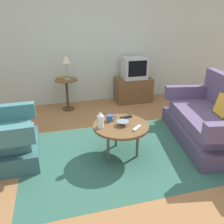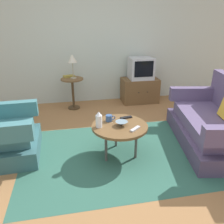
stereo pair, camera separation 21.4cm
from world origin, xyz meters
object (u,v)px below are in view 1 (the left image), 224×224
Objects in this scene: tv_stand at (133,90)px; tv_remote_dark at (126,117)px; table_lamp at (66,60)px; tv_remote_silver at (137,128)px; mug at (110,118)px; vase at (100,120)px; couch at (211,121)px; coffee_table at (121,127)px; bowl at (123,123)px; book at (63,77)px; side_table at (67,88)px; armchair at (0,139)px; television at (134,68)px.

tv_remote_dark is (-0.78, -1.84, 0.20)m from tv_stand.
table_lamp is 2.24m from tv_remote_silver.
tv_remote_dark is (0.25, 0.05, -0.03)m from mug.
vase reaches higher than tv_stand.
tv_remote_silver is at bearing 109.94° from couch.
tv_remote_dark is at bearing 55.38° from coffee_table.
tv_stand is 4.86× the size of bowl.
mug is at bearing -95.02° from book.
table_lamp is at bearing -7.07° from side_table.
side_table is at bearing 58.13° from couch.
table_lamp is 2.68× the size of tv_remote_dark.
side_table reaches higher than tv_remote_dark.
table_lamp is at bearing 103.33° from mug.
armchair is 1.62m from bowl.
armchair is at bearing 96.30° from couch.
tv_stand is 4.43× the size of tv_remote_dark.
tv_remote_dark is at bearing 53.89° from tv_remote_silver.
couch is at bearing -42.53° from side_table.
couch is at bearing -17.54° from tv_remote_dark.
coffee_table is 2.25m from television.
couch is at bearing -3.83° from mug.
book is at bearing 106.60° from coffee_table.
book is at bearing 178.75° from television.
coffee_table is (-1.46, -0.05, 0.11)m from couch.
mug reaches higher than bowl.
couch is 13.40× the size of mug.
armchair reaches higher than book.
armchair reaches higher than mug.
armchair is 2.05m from table_lamp.
bowl is 0.64× the size of book.
vase is 2.09m from book.
book is (-1.54, 0.03, -0.10)m from television.
bowl is (-0.90, -2.06, 0.22)m from tv_stand.
couch reaches higher than tv_remote_silver.
tv_stand is 4.80× the size of tv_remote_silver.
bowl is at bearing -73.22° from side_table.
side_table is 1.84m from tv_remote_dark.
tv_remote_dark is at bearing -113.30° from television.
bowl is 2.17m from book.
tv_remote_silver is (0.69, -2.06, -0.55)m from table_lamp.
armchair reaches higher than coffee_table.
coffee_table is 0.21m from mug.
vase is 1.61× the size of mug.
coffee_table is at bearing 0.53° from vase.
television is at bearing 60.95° from mug.
armchair is 4.34× the size of vase.
coffee_table is 4.62× the size of bowl.
table_lamp reaches higher than vase.
couch is at bearing -74.73° from television.
side_table is at bearing 101.41° from tv_remote_dark.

